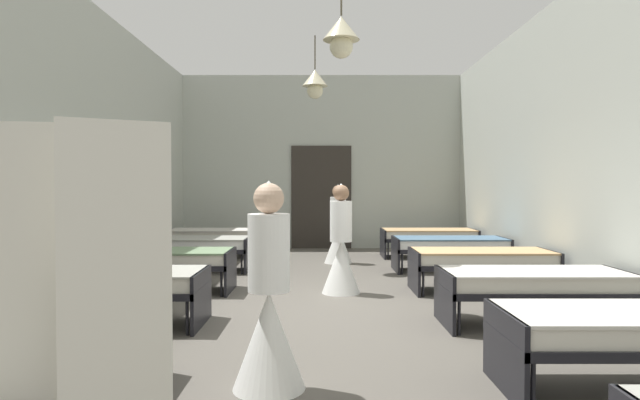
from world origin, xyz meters
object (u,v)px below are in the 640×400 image
at_px(bed_left_row_1, 9,330).
at_px(nurse_near_aisle, 339,254).
at_px(bed_right_row_2, 532,283).
at_px(bed_right_row_1, 634,330).
at_px(bed_right_row_5, 426,236).
at_px(nurse_far_aisle, 336,235).
at_px(privacy_screen, 9,338).
at_px(bed_left_row_3, 161,260).
at_px(bed_left_row_4, 192,245).
at_px(bed_left_row_5, 212,236).
at_px(bed_left_row_2, 109,284).
at_px(bed_right_row_4, 448,245).
at_px(bed_right_row_3, 479,260).
at_px(nurse_mid_aisle, 267,315).

relative_size(bed_left_row_1, nurse_near_aisle, 1.28).
bearing_deg(bed_right_row_2, bed_right_row_1, -90.00).
bearing_deg(bed_right_row_2, bed_right_row_5, 90.00).
xyz_separation_m(nurse_far_aisle, privacy_screen, (-1.55, -7.99, 0.32)).
relative_size(bed_left_row_3, bed_right_row_5, 1.00).
xyz_separation_m(bed_left_row_4, nurse_far_aisle, (2.50, 0.97, 0.09)).
height_order(bed_left_row_5, nurse_near_aisle, nurse_near_aisle).
relative_size(bed_left_row_2, bed_right_row_4, 1.00).
bearing_deg(privacy_screen, bed_left_row_5, 86.88).
relative_size(bed_left_row_1, bed_right_row_1, 1.00).
distance_m(bed_right_row_3, nurse_mid_aisle, 4.37).
relative_size(bed_left_row_3, nurse_mid_aisle, 1.28).
relative_size(bed_left_row_4, nurse_far_aisle, 1.28).
distance_m(bed_left_row_4, bed_right_row_5, 4.74).
relative_size(bed_right_row_3, bed_left_row_5, 1.00).
xyz_separation_m(bed_left_row_2, bed_right_row_4, (4.38, 3.60, 0.00)).
xyz_separation_m(nurse_mid_aisle, privacy_screen, (-0.85, -1.70, 0.32)).
height_order(bed_left_row_1, bed_right_row_2, same).
height_order(bed_left_row_1, bed_left_row_4, same).
height_order(bed_right_row_3, nurse_near_aisle, nurse_near_aisle).
bearing_deg(bed_right_row_4, bed_right_row_3, -90.00).
xyz_separation_m(bed_left_row_5, nurse_mid_aisle, (1.80, -7.12, 0.09)).
bearing_deg(privacy_screen, bed_right_row_3, 47.46).
xyz_separation_m(bed_left_row_1, nurse_far_aisle, (2.50, 6.36, 0.09)).
relative_size(bed_left_row_5, privacy_screen, 1.12).
bearing_deg(bed_left_row_4, bed_right_row_1, -50.92).
height_order(nurse_near_aisle, nurse_mid_aisle, same).
bearing_deg(nurse_far_aisle, nurse_mid_aisle, 7.61).
bearing_deg(nurse_mid_aisle, bed_left_row_1, -175.66).
bearing_deg(bed_right_row_5, bed_left_row_5, 180.00).
height_order(bed_left_row_2, nurse_far_aisle, nurse_far_aisle).
bearing_deg(nurse_mid_aisle, bed_left_row_5, 106.29).
bearing_deg(bed_left_row_1, bed_right_row_4, 50.92).
bearing_deg(bed_left_row_4, bed_left_row_1, -90.00).
xyz_separation_m(bed_right_row_3, nurse_mid_aisle, (-2.58, -3.53, 0.09)).
height_order(bed_right_row_2, bed_right_row_4, same).
bearing_deg(nurse_far_aisle, bed_right_row_4, 76.82).
relative_size(bed_right_row_2, bed_left_row_3, 1.00).
xyz_separation_m(bed_right_row_3, privacy_screen, (-3.43, -5.23, 0.41)).
bearing_deg(nurse_mid_aisle, bed_right_row_1, 0.60).
bearing_deg(bed_left_row_1, bed_left_row_2, 90.00).
bearing_deg(bed_left_row_4, nurse_mid_aisle, -71.35).
bearing_deg(bed_right_row_2, bed_left_row_3, 157.68).
xyz_separation_m(bed_right_row_2, bed_right_row_5, (0.00, 5.39, 0.00)).
relative_size(bed_left_row_1, nurse_far_aisle, 1.28).
height_order(bed_right_row_5, nurse_far_aisle, nurse_far_aisle).
relative_size(bed_left_row_4, privacy_screen, 1.12).
relative_size(bed_left_row_2, nurse_far_aisle, 1.28).
bearing_deg(nurse_near_aisle, nurse_mid_aisle, 1.03).
bearing_deg(bed_left_row_1, bed_right_row_1, 0.00).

